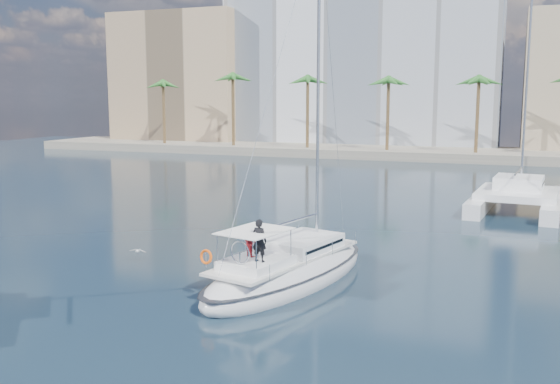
% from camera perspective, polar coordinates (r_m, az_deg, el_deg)
% --- Properties ---
extents(ground, '(160.00, 160.00, 0.00)m').
position_cam_1_polar(ground, '(30.20, -1.54, -7.39)').
color(ground, black).
rests_on(ground, ground).
extents(quay, '(120.00, 14.00, 1.20)m').
position_cam_1_polar(quay, '(88.90, 13.36, 3.49)').
color(quay, gray).
rests_on(quay, ground).
extents(building_modern, '(42.00, 16.00, 28.00)m').
position_cam_1_polar(building_modern, '(102.63, 7.70, 11.82)').
color(building_modern, white).
rests_on(building_modern, ground).
extents(building_tan_left, '(22.00, 14.00, 22.00)m').
position_cam_1_polar(building_tan_left, '(109.53, -8.56, 10.03)').
color(building_tan_left, tan).
rests_on(building_tan_left, ground).
extents(palm_left, '(3.60, 3.60, 12.30)m').
position_cam_1_polar(palm_left, '(95.16, -7.81, 9.82)').
color(palm_left, brown).
rests_on(palm_left, ground).
extents(palm_centre, '(3.60, 3.60, 12.30)m').
position_cam_1_polar(palm_centre, '(84.61, 13.25, 9.81)').
color(palm_centre, brown).
rests_on(palm_centre, ground).
extents(main_sloop, '(6.43, 12.24, 17.35)m').
position_cam_1_polar(main_sloop, '(28.48, 0.79, -7.28)').
color(main_sloop, silver).
rests_on(main_sloop, ground).
extents(catamaran, '(7.17, 12.66, 17.70)m').
position_cam_1_polar(catamaran, '(49.66, 20.93, -0.21)').
color(catamaran, silver).
rests_on(catamaran, ground).
extents(seagull, '(0.95, 0.41, 0.17)m').
position_cam_1_polar(seagull, '(32.89, -12.85, -5.27)').
color(seagull, silver).
rests_on(seagull, ground).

